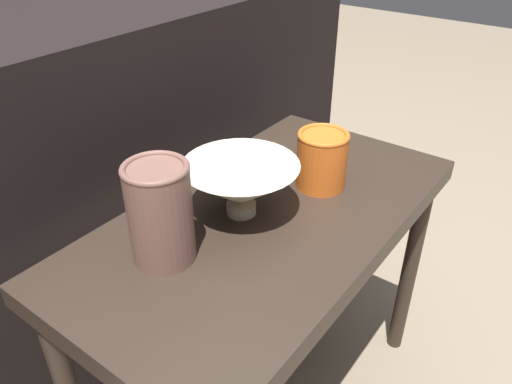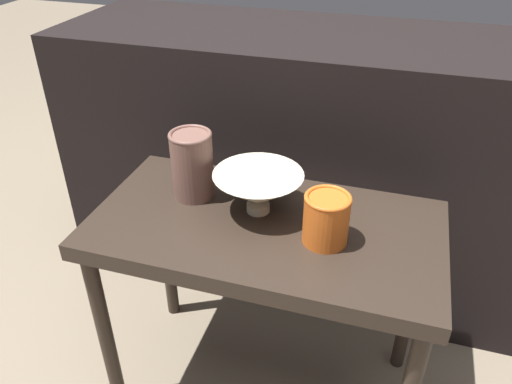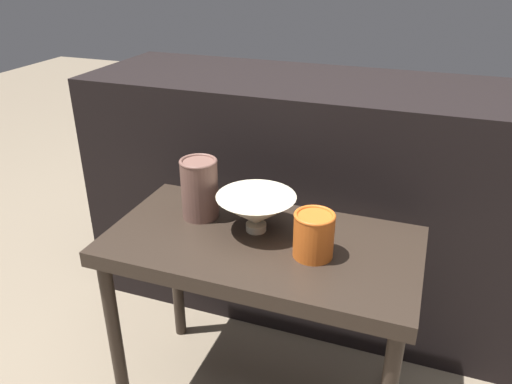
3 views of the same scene
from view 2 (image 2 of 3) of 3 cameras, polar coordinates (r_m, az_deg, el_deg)
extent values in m
plane|color=#7F705B|center=(1.48, 0.85, -20.65)|extent=(8.00, 8.00, 0.00)
cube|color=#2D231C|center=(1.11, 1.06, -4.30)|extent=(0.77, 0.41, 0.04)
cylinder|color=#2D231C|center=(1.30, -16.84, -15.27)|extent=(0.04, 0.04, 0.50)
cylinder|color=#2D231C|center=(1.50, -10.19, -6.44)|extent=(0.04, 0.04, 0.50)
cylinder|color=#2D231C|center=(1.39, 17.29, -11.61)|extent=(0.04, 0.04, 0.50)
cube|color=black|center=(1.61, 6.37, 3.47)|extent=(1.51, 0.50, 0.81)
cylinder|color=beige|center=(1.12, 0.24, -1.75)|extent=(0.05, 0.05, 0.02)
cone|color=beige|center=(1.10, 0.25, 0.33)|extent=(0.20, 0.20, 0.08)
cylinder|color=brown|center=(1.16, -7.29, 3.00)|extent=(0.10, 0.10, 0.16)
torus|color=brown|center=(1.12, -7.56, 6.50)|extent=(0.10, 0.10, 0.01)
cylinder|color=orange|center=(1.02, 8.02, -3.17)|extent=(0.09, 0.09, 0.11)
torus|color=orange|center=(0.99, 8.25, -0.70)|extent=(0.10, 0.10, 0.01)
camera|label=1|loc=(0.95, -46.34, 14.17)|focal=35.00mm
camera|label=3|loc=(0.18, 156.52, -30.33)|focal=35.00mm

